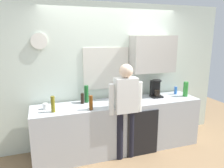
{
  "coord_description": "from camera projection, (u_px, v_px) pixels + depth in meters",
  "views": [
    {
      "loc": [
        -1.26,
        -3.03,
        2.03
      ],
      "look_at": [
        -0.15,
        0.25,
        1.24
      ],
      "focal_mm": 34.24,
      "sensor_mm": 36.0,
      "label": 1
    }
  ],
  "objects": [
    {
      "name": "ground_plane",
      "position": [
        125.0,
        157.0,
        3.65
      ],
      "size": [
        8.0,
        8.0,
        0.0
      ],
      "primitive_type": "plane",
      "color": "#8C6D4C"
    },
    {
      "name": "kitchen_counter",
      "position": [
        119.0,
        126.0,
        3.83
      ],
      "size": [
        2.96,
        0.64,
        0.89
      ],
      "primitive_type": "cube",
      "color": "#B2B7BC",
      "rests_on": "ground_plane"
    },
    {
      "name": "dishwasher_panel",
      "position": [
        143.0,
        134.0,
        3.63
      ],
      "size": [
        0.56,
        0.02,
        0.8
      ],
      "primitive_type": "cube",
      "color": "black",
      "rests_on": "ground_plane"
    },
    {
      "name": "back_wall_assembly",
      "position": [
        116.0,
        72.0,
        4.02
      ],
      "size": [
        4.56,
        0.42,
        2.6
      ],
      "color": "silver",
      "rests_on": "ground_plane"
    },
    {
      "name": "coffee_maker",
      "position": [
        156.0,
        89.0,
        4.04
      ],
      "size": [
        0.2,
        0.2,
        0.33
      ],
      "color": "black",
      "rests_on": "kitchen_counter"
    },
    {
      "name": "bottle_dark_sauce",
      "position": [
        82.0,
        98.0,
        3.64
      ],
      "size": [
        0.06,
        0.06,
        0.18
      ],
      "primitive_type": "cylinder",
      "color": "black",
      "rests_on": "kitchen_counter"
    },
    {
      "name": "bottle_green_wine",
      "position": [
        86.0,
        94.0,
        3.7
      ],
      "size": [
        0.07,
        0.07,
        0.3
      ],
      "primitive_type": "cylinder",
      "color": "#195923",
      "rests_on": "kitchen_counter"
    },
    {
      "name": "bottle_red_vinegar",
      "position": [
        127.0,
        95.0,
        3.8
      ],
      "size": [
        0.06,
        0.06,
        0.22
      ],
      "primitive_type": "cylinder",
      "color": "maroon",
      "rests_on": "kitchen_counter"
    },
    {
      "name": "bottle_olive_oil",
      "position": [
        53.0,
        104.0,
        3.23
      ],
      "size": [
        0.06,
        0.06,
        0.25
      ],
      "primitive_type": "cylinder",
      "color": "olive",
      "rests_on": "kitchen_counter"
    },
    {
      "name": "bottle_clear_soda",
      "position": [
        186.0,
        89.0,
        4.07
      ],
      "size": [
        0.09,
        0.09,
        0.28
      ],
      "primitive_type": "cylinder",
      "color": "#2D8C33",
      "rests_on": "kitchen_counter"
    },
    {
      "name": "bottle_amber_beer",
      "position": [
        91.0,
        103.0,
        3.33
      ],
      "size": [
        0.06,
        0.06,
        0.23
      ],
      "primitive_type": "cylinder",
      "color": "brown",
      "rests_on": "kitchen_counter"
    },
    {
      "name": "cup_white_mug",
      "position": [
        45.0,
        106.0,
        3.37
      ],
      "size": [
        0.08,
        0.08,
        0.09
      ],
      "primitive_type": "cylinder",
      "color": "white",
      "rests_on": "kitchen_counter"
    },
    {
      "name": "mixing_bowl",
      "position": [
        118.0,
        100.0,
        3.7
      ],
      "size": [
        0.22,
        0.22,
        0.08
      ],
      "primitive_type": "cylinder",
      "color": "white",
      "rests_on": "kitchen_counter"
    },
    {
      "name": "dish_soap",
      "position": [
        176.0,
        90.0,
        4.23
      ],
      "size": [
        0.06,
        0.06,
        0.18
      ],
      "color": "blue",
      "rests_on": "kitchen_counter"
    },
    {
      "name": "person_at_sink",
      "position": [
        126.0,
        104.0,
        3.44
      ],
      "size": [
        0.57,
        0.22,
        1.6
      ],
      "rotation": [
        0.0,
        0.0,
        -0.2
      ],
      "color": "black",
      "rests_on": "ground_plane"
    }
  ]
}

